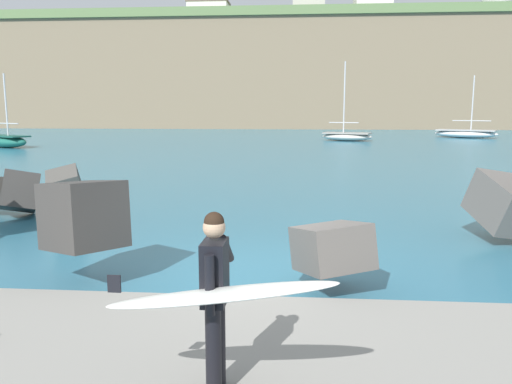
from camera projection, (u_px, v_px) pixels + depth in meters
ground_plane at (253, 272)px, 9.35m from camera, size 400.00×400.00×0.00m
walkway_path at (219, 382)px, 5.40m from camera, size 48.00×4.40×0.24m
breakwater_jetty at (369, 193)px, 10.44m from camera, size 28.54×7.33×3.19m
surfer_with_board at (217, 293)px, 4.72m from camera, size 2.10×1.16×1.78m
boat_near_left at (6, 141)px, 38.46m from camera, size 4.68×3.51×5.42m
boat_near_centre at (347, 136)px, 46.15m from camera, size 4.89×3.34×6.98m
boat_near_right at (466, 133)px, 50.63m from camera, size 6.21×4.55×6.02m
headland_bluff at (321, 77)px, 88.63m from camera, size 103.63×40.70×16.33m
station_building_west at (209, 18)px, 95.10m from camera, size 7.65×5.03×5.83m
station_building_central at (372, 7)px, 79.66m from camera, size 5.73×6.14×4.11m
station_building_east at (308, 4)px, 80.73m from camera, size 5.06×8.17×5.42m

